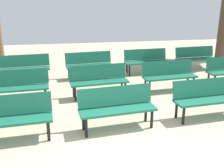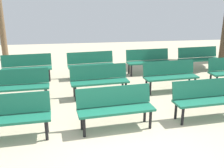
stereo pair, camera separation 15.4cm
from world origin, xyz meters
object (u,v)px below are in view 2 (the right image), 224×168
Objects in this scene: bench_r1_c3 at (170,74)px; bench_r2_c1 at (27,66)px; bench_r2_c4 at (199,57)px; tree_1 at (1,19)px; bench_r2_c3 at (148,60)px; bench_r0_c2 at (115,105)px; bench_r0_c1 at (8,115)px; bench_r0_c3 at (207,97)px; bench_r2_c2 at (91,63)px; bench_r1_c1 at (18,84)px; bench_r1_c2 at (99,79)px.

bench_r1_c3 and bench_r2_c1 have the same top height.
bench_r2_c4 is 8.40m from tree_1.
bench_r2_c3 is 2.03m from bench_r2_c4.
bench_r0_c1 is at bearing 177.73° from bench_r0_c2.
bench_r0_c3 is (4.24, 0.29, 0.00)m from bench_r0_c1.
bench_r0_c1 and bench_r1_c3 have the same top height.
bench_r2_c2 is (2.12, 0.10, 0.00)m from bench_r2_c1.
tree_1 is (-1.55, 5.37, 1.27)m from bench_r1_c1.
bench_r0_c2 and bench_r2_c2 have the same top height.
bench_r0_c3 is 1.00× the size of bench_r2_c4.
bench_r0_c3 is (2.13, 0.17, 0.00)m from bench_r0_c2.
bench_r0_c3 and bench_r2_c3 have the same top height.
bench_r0_c1 and bench_r1_c1 have the same top height.
bench_r0_c3 and bench_r1_c3 have the same top height.
bench_r1_c2 is at bearing -43.21° from bench_r2_c1.
bench_r2_c3 is at bearing 41.90° from bench_r0_c1.
bench_r0_c1 is at bearing -121.58° from bench_r2_c2.
bench_r2_c1 is 0.46× the size of tree_1.
bench_r2_c1 is at bearing 88.69° from bench_r1_c1.
bench_r0_c2 is at bearing -118.52° from bench_r2_c3.
bench_r2_c4 is at bearing 42.17° from bench_r1_c3.
bench_r2_c1 is 6.26m from bench_r2_c4.
bench_r0_c2 is 1.00× the size of bench_r2_c4.
bench_r0_c3 is at bearing -118.96° from bench_r2_c4.
bench_r1_c2 is at bearing 42.18° from bench_r0_c1.
bench_r1_c1 is at bearing -155.36° from bench_r2_c3.
bench_r0_c3 is at bearing -23.13° from bench_r1_c1.
bench_r2_c1 and bench_r2_c3 have the same top height.
bench_r2_c3 is (3.99, 4.10, 0.00)m from bench_r0_c1.
bench_r1_c2 is 1.01× the size of bench_r2_c3.
bench_r0_c2 and bench_r0_c3 have the same top height.
bench_r2_c2 is 0.46× the size of tree_1.
bench_r1_c2 and bench_r2_c4 have the same top height.
bench_r0_c2 is 2.89m from bench_r1_c1.
bench_r2_c2 is 2.11m from bench_r2_c3.
bench_r0_c2 is 2.14m from bench_r0_c3.
bench_r1_c3 is 2.81m from bench_r2_c2.
bench_r2_c2 is 4.14m from bench_r2_c4.
bench_r1_c3 is (-0.15, 1.89, 0.00)m from bench_r0_c3.
bench_r0_c2 is (2.11, 0.13, 0.00)m from bench_r0_c1.
bench_r1_c1 is (-2.28, 1.77, 0.00)m from bench_r0_c2.
bench_r0_c3 is 0.99× the size of bench_r2_c2.
bench_r0_c3 is 1.01× the size of bench_r1_c1.
bench_r2_c3 is (-0.25, 3.81, 0.00)m from bench_r0_c3.
bench_r0_c1 and bench_r2_c4 have the same top height.
bench_r2_c3 is at bearing -0.93° from bench_r2_c1.
bench_r1_c2 is at bearing -93.03° from bench_r2_c2.
bench_r2_c3 is at bearing 24.71° from bench_r1_c1.
bench_r2_c2 is 1.00× the size of bench_r2_c4.
bench_r1_c3 is 1.00× the size of bench_r2_c2.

